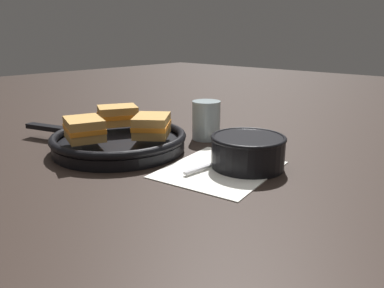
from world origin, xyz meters
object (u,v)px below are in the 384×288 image
(skillet, at_px, (119,141))
(sandwich_far_left, at_px, (118,115))
(sandwich_near_left, at_px, (84,129))
(spoon, at_px, (227,160))
(sandwich_near_right, at_px, (152,126))
(drinking_glass, at_px, (206,120))
(soup_bowl, at_px, (248,149))

(skillet, bearing_deg, sandwich_far_left, 52.87)
(sandwich_near_left, bearing_deg, skillet, -4.56)
(spoon, xyz_separation_m, skillet, (-0.09, 0.24, 0.01))
(spoon, relative_size, sandwich_far_left, 1.40)
(sandwich_near_right, xyz_separation_m, sandwich_far_left, (0.01, 0.14, 0.00))
(skillet, xyz_separation_m, drinking_glass, (0.21, -0.09, 0.03))
(spoon, xyz_separation_m, drinking_glass, (0.12, 0.16, 0.04))
(soup_bowl, height_order, spoon, soup_bowl)
(sandwich_near_right, bearing_deg, drinking_glass, -2.95)
(soup_bowl, xyz_separation_m, sandwich_far_left, (-0.05, 0.35, 0.03))
(skillet, relative_size, sandwich_near_right, 3.57)
(sandwich_near_left, xyz_separation_m, sandwich_near_right, (0.12, -0.09, 0.00))
(sandwich_far_left, height_order, drinking_glass, drinking_glass)
(skillet, distance_m, drinking_glass, 0.23)
(soup_bowl, xyz_separation_m, sandwich_near_left, (-0.19, 0.29, 0.03))
(soup_bowl, xyz_separation_m, drinking_glass, (0.11, 0.20, 0.01))
(spoon, bearing_deg, sandwich_near_right, 114.84)
(soup_bowl, bearing_deg, sandwich_near_right, 108.39)
(soup_bowl, relative_size, sandwich_near_right, 1.24)
(spoon, distance_m, sandwich_far_left, 0.32)
(sandwich_near_left, height_order, drinking_glass, drinking_glass)
(sandwich_near_left, bearing_deg, sandwich_near_right, -35.93)
(sandwich_near_right, relative_size, sandwich_far_left, 1.01)
(spoon, height_order, sandwich_near_right, sandwich_near_right)
(sandwich_far_left, bearing_deg, sandwich_near_left, -155.93)
(sandwich_near_left, height_order, sandwich_near_right, same)
(spoon, relative_size, sandwich_near_left, 1.44)
(soup_bowl, distance_m, drinking_glass, 0.23)
(skillet, relative_size, sandwich_far_left, 3.62)
(skillet, distance_m, sandwich_near_right, 0.10)
(soup_bowl, distance_m, sandwich_far_left, 0.36)
(soup_bowl, height_order, drinking_glass, drinking_glass)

